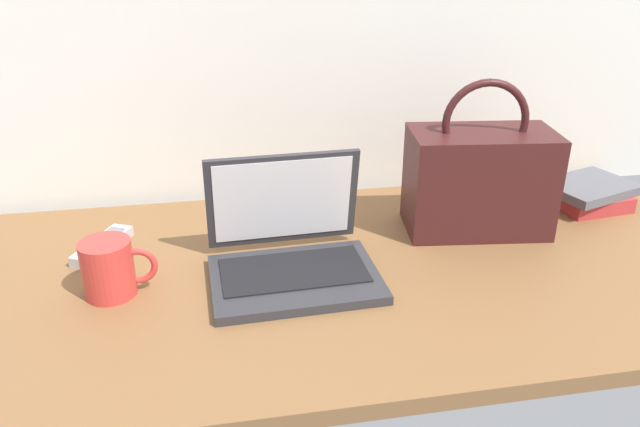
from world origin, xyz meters
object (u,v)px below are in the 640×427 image
at_px(coffee_mug, 110,268).
at_px(remote_control_near, 103,246).
at_px(handbag, 479,179).
at_px(book_stack, 588,193).
at_px(laptop, 291,250).

bearing_deg(coffee_mug, remote_control_near, 103.30).
distance_m(remote_control_near, handbag, 0.80).
bearing_deg(coffee_mug, book_stack, 10.92).
xyz_separation_m(laptop, handbag, (0.42, 0.12, 0.07)).
distance_m(laptop, book_stack, 0.76).
bearing_deg(book_stack, handbag, -167.79).
bearing_deg(handbag, book_stack, 12.21).
distance_m(coffee_mug, remote_control_near, 0.18).
bearing_deg(remote_control_near, laptop, -22.48).
bearing_deg(laptop, coffee_mug, -176.55).
bearing_deg(handbag, coffee_mug, -169.62).
xyz_separation_m(coffee_mug, book_stack, (1.06, 0.21, -0.02)).
height_order(coffee_mug, handbag, handbag).
xyz_separation_m(laptop, remote_control_near, (-0.37, 0.15, -0.03)).
distance_m(laptop, remote_control_near, 0.40).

